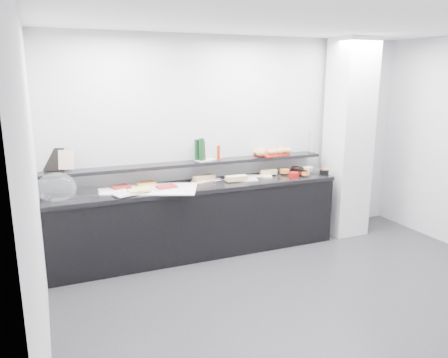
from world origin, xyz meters
name	(u,v)px	position (x,y,z in m)	size (l,w,h in m)	color
ground	(323,305)	(0.00, 0.00, 0.00)	(5.00, 5.00, 0.00)	#2D2D30
back_wall	(239,142)	(0.00, 2.00, 1.35)	(5.00, 0.02, 2.70)	silver
ceiling	(339,15)	(0.00, 0.00, 2.70)	(5.00, 5.00, 0.00)	white
column	(348,139)	(1.50, 1.65, 1.35)	(0.50, 0.50, 2.70)	silver
buffet_cabinet	(198,221)	(-0.70, 1.70, 0.42)	(3.60, 0.60, 0.85)	black
counter_top	(197,186)	(-0.70, 1.70, 0.88)	(3.62, 0.62, 0.05)	black
wall_shelf	(193,163)	(-0.70, 1.88, 1.13)	(3.60, 0.25, 0.04)	black
cloche_base	(75,194)	(-2.13, 1.72, 0.92)	(0.49, 0.33, 0.04)	#B0B2B7
cloche_dome	(57,188)	(-2.32, 1.66, 1.03)	(0.41, 0.27, 0.34)	white
linen_runner	(146,189)	(-1.34, 1.70, 0.91)	(1.18, 0.56, 0.01)	white
platter_meat_a	(111,189)	(-1.73, 1.78, 0.92)	(0.30, 0.20, 0.01)	white
food_meat_a	(121,187)	(-1.62, 1.78, 0.94)	(0.21, 0.13, 0.02)	maroon
platter_salmon	(143,185)	(-1.35, 1.83, 0.92)	(0.32, 0.22, 0.01)	silver
food_salmon	(146,183)	(-1.31, 1.85, 0.94)	(0.23, 0.14, 0.02)	orange
platter_cheese	(127,193)	(-1.59, 1.52, 0.92)	(0.30, 0.20, 0.01)	white
food_cheese	(139,190)	(-1.45, 1.54, 0.94)	(0.24, 0.15, 0.02)	#E5D659
platter_meat_b	(165,188)	(-1.13, 1.61, 0.92)	(0.30, 0.20, 0.01)	white
food_meat_b	(166,187)	(-1.12, 1.59, 0.94)	(0.22, 0.14, 0.02)	maroon
sandwich_plate_left	(206,180)	(-0.54, 1.84, 0.91)	(0.37, 0.16, 0.01)	silver
sandwich_food_left	(204,178)	(-0.57, 1.83, 0.94)	(0.29, 0.11, 0.06)	tan
tongs_left	(219,181)	(-0.41, 1.71, 0.92)	(0.01, 0.01, 0.16)	silver
sandwich_plate_mid	(242,180)	(-0.11, 1.68, 0.91)	(0.39, 0.17, 0.01)	white
sandwich_food_mid	(236,178)	(-0.20, 1.65, 0.94)	(0.28, 0.11, 0.06)	#E6C579
tongs_mid	(242,180)	(-0.14, 1.62, 0.92)	(0.01, 0.01, 0.16)	#B5B7BD
sandwich_plate_right	(259,176)	(0.18, 1.77, 0.91)	(0.34, 0.15, 0.01)	white
sandwich_food_right	(268,172)	(0.34, 1.81, 0.94)	(0.22, 0.09, 0.06)	tan
tongs_right	(258,177)	(0.13, 1.70, 0.92)	(0.01, 0.01, 0.16)	#AEB0B5
bowl_glass_fruit	(282,171)	(0.57, 1.82, 0.94)	(0.16, 0.16, 0.07)	silver
fill_glass_fruit	(285,171)	(0.57, 1.76, 0.95)	(0.13, 0.13, 0.05)	orange
bowl_black_jam	(298,170)	(0.79, 1.78, 0.94)	(0.15, 0.15, 0.07)	black
fill_black_jam	(296,168)	(0.80, 1.85, 0.95)	(0.11, 0.11, 0.05)	#5E210D
bowl_glass_cream	(307,169)	(0.95, 1.81, 0.94)	(0.16, 0.16, 0.07)	white
fill_glass_cream	(307,168)	(0.95, 1.80, 0.95)	(0.16, 0.16, 0.05)	white
bowl_red_jam	(294,175)	(0.59, 1.56, 0.94)	(0.13, 0.13, 0.07)	#9A110E
fill_red_jam	(304,173)	(0.75, 1.58, 0.95)	(0.12, 0.12, 0.05)	#5B150D
bowl_glass_salmon	(314,171)	(0.96, 1.63, 0.94)	(0.16, 0.16, 0.07)	silver
fill_glass_salmon	(305,173)	(0.77, 1.58, 0.95)	(0.14, 0.14, 0.05)	orange
bowl_black_fruit	(324,172)	(1.05, 1.54, 0.94)	(0.12, 0.12, 0.07)	black
fill_black_fruit	(325,171)	(1.09, 1.57, 0.95)	(0.09, 0.09, 0.05)	#EC5520
framed_print	(54,160)	(-2.31, 1.99, 1.28)	(0.23, 0.02, 0.26)	black
print_art	(66,160)	(-2.18, 1.92, 1.28)	(0.17, 0.00, 0.22)	beige
condiment_tray	(206,160)	(-0.50, 1.91, 1.16)	(0.26, 0.16, 0.01)	silver
bottle_green_a	(197,150)	(-0.62, 1.93, 1.29)	(0.06, 0.06, 0.26)	#0F3718
bottle_brown	(203,151)	(-0.55, 1.88, 1.28)	(0.05, 0.05, 0.24)	#351909
bottle_green_b	(202,149)	(-0.58, 1.87, 1.30)	(0.07, 0.07, 0.28)	#103D1C
bottle_hot	(219,153)	(-0.37, 1.83, 1.25)	(0.04, 0.04, 0.18)	red
shaker_salt	(207,157)	(-0.51, 1.89, 1.20)	(0.03, 0.03, 0.07)	white
shaker_pepper	(220,156)	(-0.31, 1.90, 1.20)	(0.03, 0.03, 0.07)	white
bread_tray	(272,154)	(0.45, 1.91, 1.16)	(0.41, 0.29, 0.02)	maroon
bread_roll_nw	(257,152)	(0.23, 1.91, 1.21)	(0.14, 0.09, 0.08)	#BA8B47
bread_roll_n	(262,151)	(0.32, 1.96, 1.21)	(0.15, 0.10, 0.08)	tan
bread_roll_ne	(281,150)	(0.59, 1.92, 1.21)	(0.13, 0.08, 0.08)	tan
bread_roll_sw	(261,153)	(0.22, 1.79, 1.21)	(0.16, 0.10, 0.08)	#B07243
bread_roll_se	(287,150)	(0.65, 1.86, 1.21)	(0.14, 0.09, 0.08)	tan
bread_roll_midw	(272,152)	(0.42, 1.84, 1.21)	(0.15, 0.10, 0.08)	#D28750
bread_roll_mide	(280,151)	(0.55, 1.85, 1.21)	(0.13, 0.08, 0.08)	tan
carafe	(312,142)	(1.04, 1.84, 1.30)	(0.11, 0.11, 0.30)	silver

